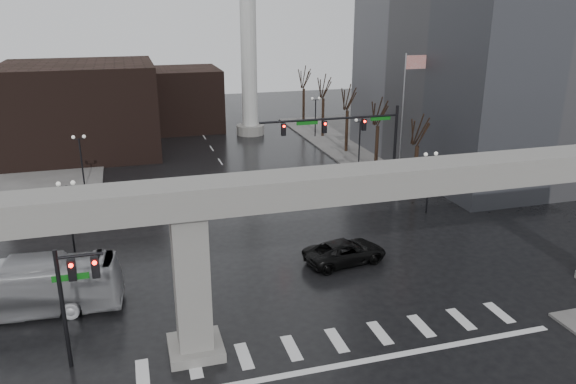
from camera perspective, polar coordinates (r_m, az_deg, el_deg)
name	(u,v)px	position (r m, az deg, el deg)	size (l,w,h in m)	color
ground	(330,330)	(30.35, 4.27, -13.79)	(160.00, 160.00, 0.00)	black
sidewalk_ne	(427,141)	(71.34, 13.94, 5.06)	(28.00, 36.00, 0.15)	slate
elevated_guideway	(357,204)	(27.73, 7.07, -1.25)	(48.00, 2.60, 8.70)	gray
building_far_left	(81,109)	(67.01, -20.25, 7.91)	(16.00, 14.00, 10.00)	black
building_far_mid	(182,99)	(77.21, -10.77, 9.27)	(10.00, 10.00, 8.00)	black
smokestack	(248,27)	(71.58, -4.07, 16.36)	(3.60, 3.60, 30.00)	beige
signal_mast_arm	(355,134)	(47.57, 6.78, 5.92)	(12.12, 0.43, 8.00)	black
signal_left_pole	(73,288)	(27.44, -20.99, -9.06)	(2.30, 0.30, 6.00)	black
flagpole_assembly	(406,103)	(52.75, 11.89, 8.80)	(2.06, 0.12, 12.00)	silver
lamp_right_0	(429,172)	(46.00, 14.17, 1.99)	(1.22, 0.32, 5.11)	black
lamp_right_1	(360,134)	(58.07, 7.31, 5.85)	(1.22, 0.32, 5.11)	black
lamp_right_2	(316,110)	(70.86, 2.81, 8.31)	(1.22, 0.32, 5.11)	black
lamp_left_0	(68,204)	(40.22, -21.40, -1.18)	(1.22, 0.32, 5.11)	black
lamp_left_1	(81,153)	(53.61, -20.32, 3.74)	(1.22, 0.32, 5.11)	black
lamp_left_2	(88,122)	(67.25, -19.67, 6.68)	(1.22, 0.32, 5.11)	black
tree_right_0	(416,166)	(50.02, 12.86, 2.61)	(1.09, 1.58, 7.50)	black
tree_right_1	(377,144)	(56.87, 9.03, 4.85)	(1.09, 1.61, 7.67)	black
tree_right_2	(347,127)	(63.99, 6.01, 6.59)	(1.10, 1.63, 7.85)	black
tree_right_3	(323,114)	(71.30, 3.59, 7.96)	(1.11, 1.66, 8.02)	black
tree_right_4	(304,103)	(78.74, 1.62, 9.07)	(1.12, 1.69, 8.19)	black
pickup_truck	(345,252)	(37.15, 5.84, -6.06)	(2.54, 5.52, 1.53)	black
city_bus	(15,288)	(34.27, -26.00, -8.79)	(2.61, 11.16, 3.11)	#A5A6AA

